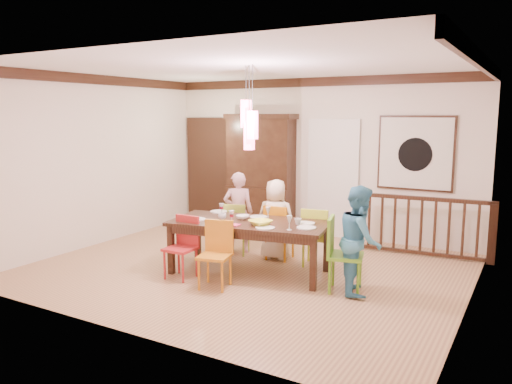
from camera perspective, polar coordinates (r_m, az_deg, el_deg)
The scene contains 37 objects.
floor at distance 7.42m, azimuth -0.94°, elevation -8.72°, with size 6.00×6.00×0.00m, color #976749.
ceiling at distance 7.10m, azimuth -1.01°, elevation 14.18°, with size 6.00×6.00×0.00m, color white.
wall_back at distance 9.34m, azimuth 6.90°, elevation 3.95°, with size 6.00×6.00×0.00m, color beige.
wall_left at distance 9.02m, azimuth -17.62°, elevation 3.42°, with size 5.00×5.00×0.00m, color beige.
wall_right at distance 6.16m, azimuth 23.77°, elevation 0.71°, with size 5.00×5.00×0.00m, color beige.
crown_molding at distance 7.10m, azimuth -1.00°, elevation 13.53°, with size 6.00×5.00×0.16m, color black, non-canonical shape.
panel_door at distance 10.51m, azimuth -5.40°, elevation 2.33°, with size 1.04×0.07×2.24m, color black.
white_doorway at distance 9.22m, azimuth 8.77°, elevation 1.35°, with size 0.97×0.05×2.22m, color silver.
painting at distance 8.75m, azimuth 17.76°, elevation 4.24°, with size 1.25×0.06×1.25m.
pendant_cluster at distance 6.89m, azimuth -0.78°, elevation 7.73°, with size 0.27×0.21×1.14m.
dining_table at distance 7.07m, azimuth -0.75°, elevation -3.99°, with size 2.36×1.38×0.75m.
chair_far_left at distance 8.08m, azimuth -2.21°, elevation -3.73°, with size 0.46×0.46×0.84m.
chair_far_mid at distance 7.79m, azimuth 2.74°, elevation -4.12°, with size 0.41×0.41×0.86m.
chair_far_right at distance 7.49m, azimuth 6.97°, elevation -4.60°, with size 0.46×0.46×0.88m.
chair_near_left at distance 6.96m, azimuth -8.65°, elevation -5.84°, with size 0.39×0.39×0.85m.
chair_near_mid at distance 6.53m, azimuth -4.76°, elevation -6.69°, with size 0.47×0.47×0.87m.
chair_end_right at distance 6.46m, azimuth 10.23°, elevation -6.49°, with size 0.52×0.52×0.96m.
china_hutch at distance 9.66m, azimuth 0.52°, elevation 2.27°, with size 1.42×0.46×2.25m.
balustrade at distance 8.36m, azimuth 18.35°, elevation -3.61°, with size 2.19×0.24×0.96m.
person_far_left at distance 8.14m, azimuth -2.04°, elevation -2.32°, with size 0.48×0.32×1.33m, color #EDB4C5.
person_far_mid at distance 7.76m, azimuth 2.25°, elevation -3.14°, with size 0.61×0.40×1.26m, color beige.
person_end_right at distance 6.42m, azimuth 11.78°, elevation -5.35°, with size 0.67×0.52×1.37m, color teal.
serving_bowl at distance 6.78m, azimuth 0.51°, elevation -3.53°, with size 0.30×0.30×0.07m, color #E9E942.
small_bowl at distance 7.17m, azimuth -1.54°, elevation -2.90°, with size 0.19×0.19×0.06m, color white.
cup_left at distance 7.17m, azimuth -3.88°, elevation -2.80°, with size 0.11×0.11×0.09m, color silver.
cup_right at distance 6.84m, azimuth 4.83°, elevation -3.39°, with size 0.10×0.10×0.09m, color silver.
plate_far_left at distance 7.73m, azimuth -4.28°, elevation -2.23°, with size 0.26×0.26×0.01m, color white.
plate_far_mid at distance 7.30m, azimuth 0.29°, elevation -2.87°, with size 0.26×0.26×0.01m, color white.
plate_far_right at distance 6.92m, azimuth 5.67°, elevation -3.57°, with size 0.26×0.26×0.01m, color white.
plate_near_left at distance 7.20m, azimuth -6.82°, elevation -3.09°, with size 0.26×0.26×0.01m, color white.
plate_near_mid at distance 6.62m, azimuth 1.03°, elevation -4.11°, with size 0.26×0.26×0.01m, color white.
plate_end_right at distance 6.66m, azimuth 5.77°, elevation -4.08°, with size 0.26×0.26×0.01m, color white.
wine_glass_a at distance 7.41m, azimuth -3.96°, elevation -2.03°, with size 0.08×0.08×0.19m, color #590C19, non-canonical shape.
wine_glass_b at distance 7.11m, azimuth 1.39°, elevation -2.47°, with size 0.08×0.08×0.19m, color silver, non-canonical shape.
wine_glass_c at distance 6.84m, azimuth -2.79°, elevation -2.94°, with size 0.08×0.08×0.19m, color #590C19, non-canonical shape.
wine_glass_d at distance 6.52m, azimuth 3.83°, elevation -3.53°, with size 0.08×0.08×0.19m, color silver, non-canonical shape.
napkin at distance 6.80m, azimuth -2.65°, elevation -3.76°, with size 0.18×0.14×0.01m, color #D83359.
Camera 1 is at (3.62, -6.08, 2.25)m, focal length 35.00 mm.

